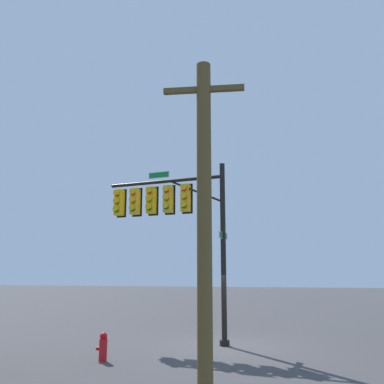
{
  "coord_description": "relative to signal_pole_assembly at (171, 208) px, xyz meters",
  "views": [
    {
      "loc": [
        -2.18,
        15.44,
        2.61
      ],
      "look_at": [
        1.25,
        -0.23,
        5.74
      ],
      "focal_mm": 38.43,
      "sensor_mm": 36.0,
      "label": 1
    }
  ],
  "objects": [
    {
      "name": "ground_plane",
      "position": [
        -2.14,
        0.34,
        -5.13
      ],
      "size": [
        120.0,
        120.0,
        0.0
      ],
      "primitive_type": "plane",
      "color": "#413F40"
    },
    {
      "name": "signal_pole_assembly",
      "position": [
        0.0,
        0.0,
        0.0
      ],
      "size": [
        5.13,
        1.5,
        6.77
      ],
      "color": "black",
      "rests_on": "ground_plane"
    },
    {
      "name": "utility_pole",
      "position": [
        -2.75,
        7.4,
        -1.43
      ],
      "size": [
        1.8,
        0.31,
        7.19
      ],
      "color": "brown",
      "rests_on": "ground_plane"
    },
    {
      "name": "fire_hydrant",
      "position": [
        1.04,
        3.73,
        -4.72
      ],
      "size": [
        0.33,
        0.24,
        0.83
      ],
      "color": "red",
      "rests_on": "ground_plane"
    }
  ]
}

